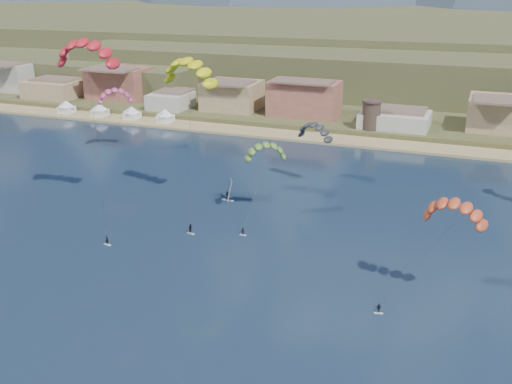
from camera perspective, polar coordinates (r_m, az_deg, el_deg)
ground at (r=87.47m, az=-7.54°, el=-13.02°), size 2400.00×2400.00×0.00m
beach at (r=180.12m, az=8.29°, el=4.68°), size 2200.00×12.00×0.90m
land at (r=626.90m, az=17.74°, el=14.86°), size 2200.00×900.00×4.00m
foothills at (r=299.32m, az=18.11°, el=11.77°), size 940.00×210.00×18.00m
town at (r=204.79m, az=-1.70°, el=8.97°), size 400.00×24.00×12.00m
watchtower at (r=185.35m, az=10.45°, el=6.95°), size 5.82×5.82×8.60m
beach_tents at (r=208.35m, az=-12.74°, el=7.48°), size 43.40×6.40×5.00m
kitesurfer_red at (r=121.20m, az=-15.20°, el=12.50°), size 16.27×15.41×36.72m
kitesurfer_yellow at (r=122.85m, az=-6.09°, el=11.18°), size 13.52×17.15×32.49m
kitesurfer_orange at (r=92.75m, az=17.68°, el=-1.32°), size 14.38×10.16×18.84m
kitesurfer_green at (r=119.45m, az=0.86°, el=3.92°), size 8.89×13.22×17.17m
distant_kite_pink at (r=167.71m, az=-12.72°, el=8.77°), size 9.84×8.42×19.04m
distant_kite_dark at (r=139.88m, az=5.39°, el=5.81°), size 9.81×7.36×16.44m
windsurfer at (r=132.96m, az=-2.54°, el=-0.18°), size 2.70×2.95×4.68m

